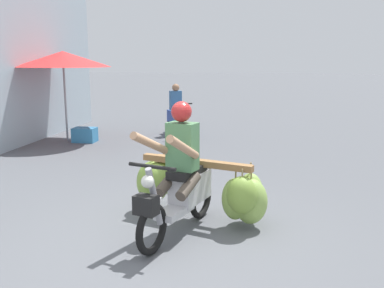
# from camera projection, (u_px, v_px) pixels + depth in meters

# --- Properties ---
(ground_plane) EXTENTS (120.00, 120.00, 0.00)m
(ground_plane) POSITION_uv_depth(u_px,v_px,m) (156.00, 249.00, 4.71)
(ground_plane) COLOR #56595E
(motorbike_main_loaded) EXTENTS (1.79, 1.90, 1.58)m
(motorbike_main_loaded) POSITION_uv_depth(u_px,v_px,m) (194.00, 185.00, 5.36)
(motorbike_main_loaded) COLOR black
(motorbike_main_loaded) RESTS_ON ground
(motorbike_distant_ahead_left) EXTENTS (0.91, 1.45, 1.40)m
(motorbike_distant_ahead_left) POSITION_uv_depth(u_px,v_px,m) (176.00, 115.00, 11.64)
(motorbike_distant_ahead_left) COLOR black
(motorbike_distant_ahead_left) RESTS_ON ground
(market_umbrella_near_shop) EXTENTS (2.34, 2.34, 2.25)m
(market_umbrella_near_shop) POSITION_uv_depth(u_px,v_px,m) (63.00, 59.00, 10.52)
(market_umbrella_near_shop) COLOR #99999E
(market_umbrella_near_shop) RESTS_ON ground
(produce_crate) EXTENTS (0.56, 0.40, 0.36)m
(produce_crate) POSITION_uv_depth(u_px,v_px,m) (85.00, 135.00, 10.79)
(produce_crate) COLOR teal
(produce_crate) RESTS_ON ground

